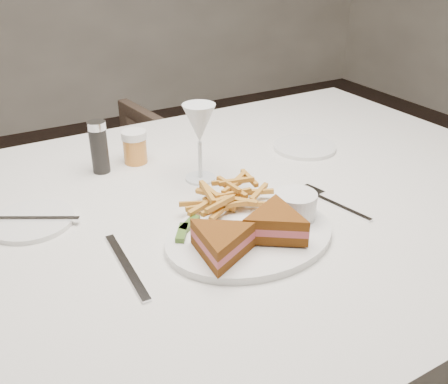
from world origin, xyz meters
name	(u,v)px	position (x,y,z in m)	size (l,w,h in m)	color
ground	(273,343)	(0.00, 0.00, 0.00)	(5.00, 5.00, 0.00)	black
table	(214,339)	(-0.34, -0.22, 0.38)	(1.58, 1.05, 0.75)	silver
chair_far	(93,199)	(-0.38, 0.68, 0.34)	(0.66, 0.62, 0.68)	#4A392D
table_setting	(223,198)	(-0.35, -0.27, 0.79)	(0.84, 0.61, 0.18)	white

